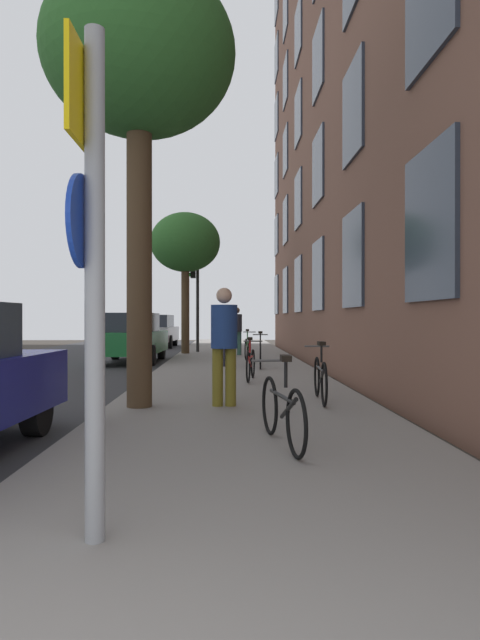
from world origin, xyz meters
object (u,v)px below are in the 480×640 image
(bicycle_2, at_px, (251,363))
(bicycle_4, at_px, (248,347))
(bicycle_1, at_px, (320,378))
(pedestrian_2, at_px, (237,328))
(car_1, at_px, (132,337))
(tree_near, at_px, (139,59))
(bicycle_0, at_px, (282,410))
(car_2, at_px, (155,331))
(pedestrian_1, at_px, (228,331))
(bicycle_3, at_px, (260,353))
(tree_far, at_px, (185,244))
(traffic_light, at_px, (195,287))
(pedestrian_0, at_px, (224,338))
(sign_post, at_px, (91,244))

(bicycle_2, relative_size, bicycle_4, 0.90)
(bicycle_1, relative_size, pedestrian_2, 1.01)
(car_1, bearing_deg, bicycle_4, -2.43)
(tree_near, xyz_separation_m, bicycle_0, (1.90, -2.56, -4.88))
(pedestrian_2, height_order, car_2, pedestrian_2)
(pedestrian_2, bearing_deg, pedestrian_1, -94.17)
(bicycle_3, bearing_deg, pedestrian_1, 155.79)
(bicycle_1, distance_m, bicycle_3, 6.03)
(tree_far, relative_size, car_2, 1.23)
(traffic_light, bearing_deg, bicycle_0, -83.53)
(traffic_light, height_order, car_1, traffic_light)
(car_2, bearing_deg, pedestrian_1, -73.66)
(tree_far, bearing_deg, tree_near, -88.89)
(bicycle_1, bearing_deg, tree_far, 104.26)
(bicycle_0, height_order, car_2, car_2)
(bicycle_0, height_order, pedestrian_0, pedestrian_0)
(traffic_light, distance_m, tree_near, 13.73)
(bicycle_3, height_order, pedestrian_1, pedestrian_1)
(pedestrian_1, height_order, car_1, pedestrian_1)
(bicycle_2, distance_m, bicycle_3, 3.03)
(bicycle_1, height_order, car_2, car_2)
(car_2, bearing_deg, tree_far, -73.11)
(pedestrian_0, relative_size, pedestrian_1, 1.06)
(car_1, relative_size, car_2, 0.96)
(traffic_light, bearing_deg, bicycle_1, -78.08)
(sign_post, relative_size, bicycle_2, 1.92)
(tree_near, xyz_separation_m, tree_far, (-0.24, 12.52, -1.06))
(traffic_light, height_order, bicycle_0, traffic_light)
(tree_far, relative_size, bicycle_2, 3.36)
(pedestrian_1, bearing_deg, tree_far, 105.71)
(tree_far, relative_size, bicycle_0, 3.07)
(tree_far, xyz_separation_m, pedestrian_0, (1.52, -12.49, -3.17))
(sign_post, relative_size, car_2, 0.70)
(pedestrian_1, distance_m, car_2, 12.77)
(bicycle_4, height_order, pedestrian_1, pedestrian_1)
(tree_far, xyz_separation_m, bicycle_1, (3.07, -12.08, -3.82))
(bicycle_0, relative_size, pedestrian_0, 0.97)
(bicycle_1, height_order, bicycle_3, bicycle_3)
(bicycle_0, xyz_separation_m, bicycle_2, (-0.05, 6.00, -0.01))
(pedestrian_0, xyz_separation_m, pedestrian_1, (0.07, 6.81, -0.06))
(bicycle_0, xyz_separation_m, pedestrian_1, (-0.54, 9.40, 0.60))
(bicycle_2, bearing_deg, bicycle_0, -89.49)
(bicycle_1, bearing_deg, bicycle_2, 108.17)
(bicycle_1, xyz_separation_m, pedestrian_0, (-1.55, -0.41, 0.65))
(car_2, bearing_deg, bicycle_4, -66.16)
(sign_post, bearing_deg, tree_far, 92.43)
(bicycle_0, bearing_deg, traffic_light, 96.47)
(tree_near, distance_m, car_1, 10.77)
(bicycle_3, relative_size, pedestrian_2, 1.00)
(traffic_light, height_order, bicycle_2, traffic_light)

